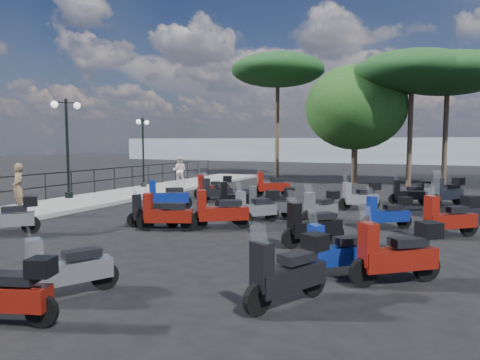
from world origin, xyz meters
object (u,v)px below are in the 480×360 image
at_px(scooter_14, 270,204).
at_px(scooter_20, 360,197).
at_px(woman, 18,187).
at_px(scooter_12, 165,214).
at_px(scooter_7, 220,212).
at_px(scooter_13, 256,207).
at_px(pine_0, 412,73).
at_px(scooter_15, 271,186).
at_px(scooter_9, 167,197).
at_px(scooter_2, 152,213).
at_px(lamp_post_1, 67,142).
at_px(scooter_6, 66,270).
at_px(pedestrian_far, 179,170).
at_px(scooter_25, 388,213).
at_px(scooter_27, 448,192).
at_px(scooter_8, 237,198).
at_px(scooter_1, 6,217).
at_px(pine_1, 448,74).
at_px(scooter_4, 216,191).
at_px(scooter_26, 450,217).
at_px(scooter_24, 397,254).
at_px(scooter_21, 410,193).
at_px(pine_2, 278,70).
at_px(lamp_post_2, 143,148).
at_px(scooter_3, 214,188).
at_px(scooter_19, 321,207).
at_px(scooter_17, 338,253).
at_px(scooter_11, 3,291).
at_px(scooter_18, 312,227).
at_px(broadleaf_tree, 356,108).

bearing_deg(scooter_14, scooter_20, -55.07).
bearing_deg(woman, scooter_12, 18.99).
relative_size(scooter_7, scooter_13, 1.16).
bearing_deg(pine_0, scooter_15, -125.70).
relative_size(scooter_9, pine_0, 0.20).
relative_size(scooter_2, scooter_12, 0.90).
relative_size(lamp_post_1, woman, 2.52).
distance_m(scooter_6, scooter_9, 8.91).
height_order(pedestrian_far, scooter_25, pedestrian_far).
xyz_separation_m(scooter_12, scooter_27, (7.37, 8.60, 0.07)).
distance_m(lamp_post_1, scooter_25, 13.05).
height_order(scooter_7, scooter_8, scooter_7).
height_order(scooter_6, scooter_13, scooter_13).
xyz_separation_m(scooter_1, pine_1, (10.92, 18.83, 5.72)).
bearing_deg(scooter_4, scooter_2, 131.39).
relative_size(scooter_13, scooter_26, 0.92).
bearing_deg(scooter_6, scooter_24, -120.03).
bearing_deg(woman, scooter_21, 53.63).
bearing_deg(scooter_15, pine_2, -13.75).
height_order(pedestrian_far, scooter_21, pedestrian_far).
xyz_separation_m(lamp_post_2, scooter_2, (6.41, -8.08, -1.78)).
bearing_deg(scooter_13, scooter_8, -12.58).
height_order(pedestrian_far, scooter_4, pedestrian_far).
height_order(scooter_7, scooter_9, scooter_7).
distance_m(scooter_3, scooter_24, 11.82).
relative_size(scooter_8, scooter_26, 0.98).
bearing_deg(scooter_21, scooter_25, 159.27).
xyz_separation_m(scooter_19, scooter_25, (2.01, -0.30, -0.00)).
distance_m(scooter_17, scooter_25, 4.97).
distance_m(lamp_post_2, woman, 8.50).
xyz_separation_m(scooter_9, scooter_25, (7.78, -0.34, -0.03)).
relative_size(scooter_11, scooter_19, 1.09).
xyz_separation_m(pine_1, pine_2, (-10.81, 2.55, 1.32)).
bearing_deg(lamp_post_2, scooter_1, -78.50).
relative_size(pedestrian_far, scooter_26, 1.05).
bearing_deg(scooter_6, woman, -4.97).
bearing_deg(scooter_26, scooter_21, -27.74).
distance_m(scooter_7, pine_0, 16.72).
relative_size(scooter_18, scooter_24, 0.92).
relative_size(scooter_4, scooter_18, 1.02).
height_order(scooter_9, scooter_21, scooter_9).
bearing_deg(scooter_18, scooter_21, -59.91).
distance_m(scooter_15, scooter_26, 9.31).
distance_m(lamp_post_2, scooter_19, 12.07).
bearing_deg(lamp_post_2, broadleaf_tree, 33.00).
xyz_separation_m(woman, scooter_21, (11.97, 8.20, -0.49)).
bearing_deg(scooter_6, scooter_3, -44.60).
bearing_deg(scooter_12, broadleaf_tree, -31.72).
xyz_separation_m(scooter_24, pine_0, (-0.75, 18.00, 5.80)).
relative_size(scooter_9, scooter_17, 1.16).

